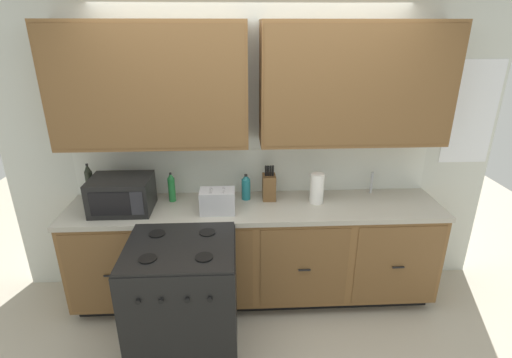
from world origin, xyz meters
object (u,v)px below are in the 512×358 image
Objects in this scene: knife_block at (269,187)px; bottle_green at (172,187)px; bottle_teal at (246,187)px; microwave at (122,194)px; stove_range at (184,301)px; paper_towel_roll at (317,188)px; toaster at (218,201)px; bottle_dark at (90,183)px.

bottle_green is at bearing 179.90° from knife_block.
bottle_green reaches higher than bottle_teal.
knife_block reaches higher than microwave.
knife_block reaches higher than bottle_green.
stove_range is 1.39m from paper_towel_roll.
stove_range is 3.68× the size of bottle_green.
toaster is 0.90× the size of knife_block.
knife_block is 1.36× the size of bottle_teal.
stove_range is 1.16m from knife_block.
microwave reaches higher than stove_range.
knife_block is (0.67, 0.75, 0.57)m from stove_range.
knife_block is (0.43, 0.23, 0.02)m from toaster.
bottle_teal is at bearing 170.49° from paper_towel_roll.
bottle_teal is at bearing 0.69° from bottle_green.
bottle_dark is (-0.31, 0.19, 0.03)m from microwave.
microwave is 1.02m from bottle_teal.
toaster is 0.82× the size of bottle_dark.
bottle_teal is (1.01, 0.17, -0.03)m from microwave.
paper_towel_roll is 1.14× the size of bottle_teal.
bottle_teal is (0.63, 0.01, -0.01)m from bottle_green.
toaster is 1.22× the size of bottle_teal.
bottle_dark is at bearing 149.02° from microwave.
toaster is 1.12m from bottle_dark.
bottle_dark reaches higher than stove_range.
toaster is at bearing -5.30° from microwave.
knife_block is 1.19× the size of paper_towel_roll.
bottle_teal is at bearing 9.48° from microwave.
bottle_dark is (-1.09, 0.26, 0.07)m from toaster.
toaster is at bearing -30.21° from bottle_green.
toaster is at bearing -170.44° from paper_towel_roll.
bottle_teal is (-0.60, 0.10, -0.02)m from paper_towel_roll.
stove_range is 1.00m from microwave.
bottle_green reaches higher than toaster.
paper_towel_roll is at bearing -4.29° from bottle_green.
bottle_dark is (-0.85, 0.78, 0.62)m from stove_range.
knife_block reaches higher than stove_range.
paper_towel_roll reaches higher than bottle_green.
bottle_teal is at bearing 58.13° from stove_range.
bottle_dark reaches higher than paper_towel_roll.
knife_block is at bearing -0.10° from bottle_green.
stove_range is 2.80× the size of bottle_dark.
bottle_dark reaches higher than knife_block.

